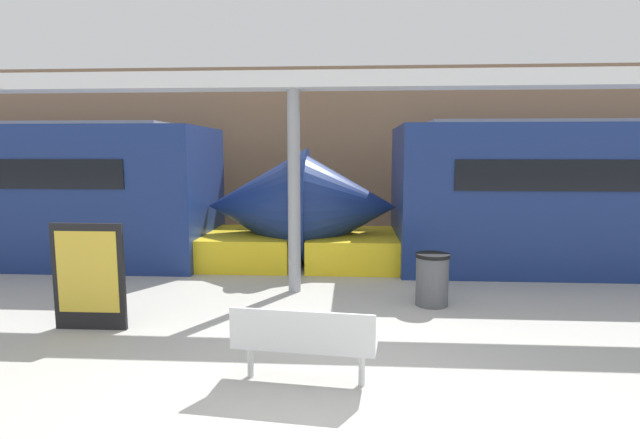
% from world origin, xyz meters
% --- Properties ---
extents(ground_plane, '(60.00, 60.00, 0.00)m').
position_xyz_m(ground_plane, '(0.00, 0.00, 0.00)').
color(ground_plane, '#B2AFA8').
extents(station_wall, '(56.00, 0.20, 5.00)m').
position_xyz_m(station_wall, '(0.00, 10.01, 2.50)').
color(station_wall, '#937051').
rests_on(station_wall, ground_plane).
extents(bench_near, '(1.61, 0.61, 0.87)m').
position_xyz_m(bench_near, '(-0.39, 0.33, 0.51)').
color(bench_near, silver).
rests_on(bench_near, ground_plane).
extents(trash_bin, '(0.56, 0.56, 0.87)m').
position_xyz_m(trash_bin, '(1.47, 3.34, 0.44)').
color(trash_bin, '#4C4F54').
rests_on(trash_bin, ground_plane).
extents(poster_board, '(1.04, 0.07, 1.54)m').
position_xyz_m(poster_board, '(-3.59, 1.87, 0.78)').
color(poster_board, black).
rests_on(poster_board, ground_plane).
extents(support_column_near, '(0.22, 0.22, 3.62)m').
position_xyz_m(support_column_near, '(-0.90, 4.03, 1.81)').
color(support_column_near, gray).
rests_on(support_column_near, ground_plane).
extents(canopy_beam, '(28.00, 0.60, 0.28)m').
position_xyz_m(canopy_beam, '(-0.90, 4.03, 3.76)').
color(canopy_beam, silver).
rests_on(canopy_beam, support_column_near).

